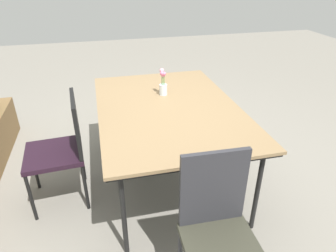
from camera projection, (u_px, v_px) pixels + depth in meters
The scene contains 6 objects.
ground_plane at pixel (159, 173), 3.05m from camera, with size 12.00×12.00×0.00m, color gray.
dining_table at pixel (168, 110), 2.64m from camera, with size 1.75×1.19×0.77m.
chair_end_left at pixel (218, 226), 1.71m from camera, with size 0.43×0.43×0.99m.
chair_far_side at pixel (63, 145), 2.50m from camera, with size 0.49×0.49×0.95m.
flower_vase at pixel (163, 84), 2.80m from camera, with size 0.08×0.07×0.25m.
potted_plant at pixel (129, 99), 4.11m from camera, with size 0.27×0.27×0.44m.
Camera 1 is at (-2.41, 0.48, 1.87)m, focal length 32.45 mm.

